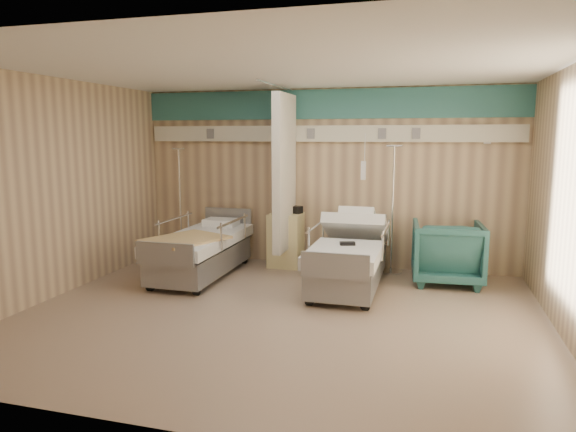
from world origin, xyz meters
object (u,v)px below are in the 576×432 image
(bed_left, at_px, (201,255))
(visitor_armchair, at_px, (447,252))
(iv_stand_right, at_px, (391,247))
(bed_right, at_px, (349,265))
(bedside_cabinet, at_px, (286,240))
(iv_stand_left, at_px, (181,238))

(bed_left, distance_m, visitor_armchair, 3.55)
(visitor_armchair, relative_size, iv_stand_right, 0.50)
(bed_right, bearing_deg, bedside_cabinet, 141.95)
(bed_right, distance_m, bedside_cabinet, 1.46)
(bedside_cabinet, xyz_separation_m, visitor_armchair, (2.45, -0.30, 0.02))
(bed_right, height_order, iv_stand_left, iv_stand_left)
(bed_right, xyz_separation_m, bed_left, (-2.20, 0.00, 0.00))
(bedside_cabinet, bearing_deg, bed_left, -139.40)
(bed_right, xyz_separation_m, visitor_armchair, (1.30, 0.60, 0.13))
(bed_right, distance_m, visitor_armchair, 1.44)
(bed_right, xyz_separation_m, bedside_cabinet, (-1.15, 0.90, 0.11))
(iv_stand_right, bearing_deg, visitor_armchair, -23.90)
(bed_left, bearing_deg, iv_stand_left, 132.81)
(bed_right, relative_size, iv_stand_left, 1.16)
(visitor_armchair, distance_m, iv_stand_left, 4.23)
(bed_left, distance_m, iv_stand_left, 1.07)
(bed_left, distance_m, iv_stand_right, 2.86)
(visitor_armchair, bearing_deg, iv_stand_left, -6.26)
(bedside_cabinet, xyz_separation_m, iv_stand_right, (1.65, 0.05, -0.03))
(visitor_armchair, bearing_deg, bedside_cabinet, -10.75)
(visitor_armchair, bearing_deg, iv_stand_right, -27.67)
(iv_stand_right, bearing_deg, bed_right, -117.65)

